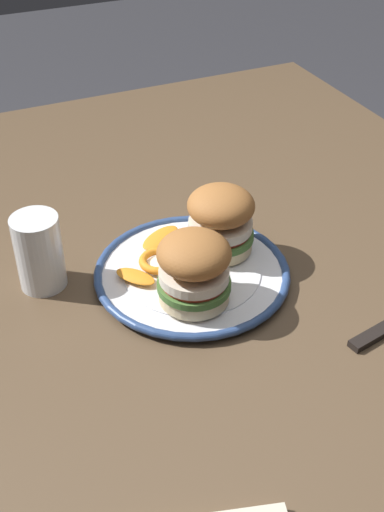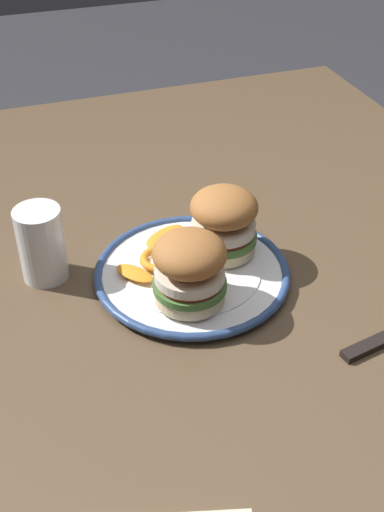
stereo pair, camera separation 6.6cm
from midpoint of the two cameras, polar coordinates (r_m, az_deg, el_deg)
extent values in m
cube|color=brown|center=(0.98, 3.85, -1.13)|extent=(1.30, 1.08, 0.03)
cube|color=brown|center=(1.82, 10.31, 3.19)|extent=(0.06, 0.06, 0.74)
cylinder|color=white|center=(0.94, 2.01, -1.72)|extent=(0.26, 0.26, 0.01)
torus|color=navy|center=(0.93, 2.02, -1.43)|extent=(0.28, 0.28, 0.01)
cylinder|color=white|center=(0.93, 2.02, -1.38)|extent=(0.20, 0.20, 0.00)
cylinder|color=beige|center=(0.96, 4.73, 0.90)|extent=(0.10, 0.10, 0.02)
cylinder|color=#477033|center=(0.95, 4.77, 1.58)|extent=(0.10, 0.10, 0.01)
cylinder|color=#BC3828|center=(0.95, 4.79, 1.98)|extent=(0.09, 0.09, 0.01)
cylinder|color=silver|center=(0.94, 4.82, 2.47)|extent=(0.09, 0.09, 0.01)
ellipsoid|color=#A36633|center=(0.93, 4.93, 4.16)|extent=(0.14, 0.14, 0.05)
cylinder|color=beige|center=(0.87, 1.95, -3.26)|extent=(0.10, 0.10, 0.02)
cylinder|color=#477033|center=(0.87, 1.97, -2.55)|extent=(0.10, 0.10, 0.01)
cylinder|color=#BC3828|center=(0.86, 1.98, -2.14)|extent=(0.09, 0.09, 0.01)
cylinder|color=silver|center=(0.85, 2.00, -1.62)|extent=(0.09, 0.09, 0.01)
ellipsoid|color=#A36633|center=(0.83, 2.04, 0.16)|extent=(0.13, 0.13, 0.05)
torus|color=orange|center=(0.94, -0.83, -0.27)|extent=(0.08, 0.08, 0.01)
cylinder|color=#F4E5C6|center=(0.94, -0.83, -0.47)|extent=(0.03, 0.03, 0.00)
ellipsoid|color=orange|center=(0.99, -0.48, 1.71)|extent=(0.07, 0.08, 0.01)
ellipsoid|color=orange|center=(0.92, -3.00, -1.57)|extent=(0.07, 0.06, 0.01)
cylinder|color=white|center=(0.93, -11.06, 0.98)|extent=(0.07, 0.07, 0.11)
cylinder|color=silver|center=(0.94, -10.90, -0.12)|extent=(0.06, 0.06, 0.07)
cube|color=black|center=(0.87, 17.53, -7.55)|extent=(0.03, 0.09, 0.01)
camera|label=1|loc=(0.03, -87.94, 1.55)|focal=45.79mm
camera|label=2|loc=(0.03, 92.06, -1.55)|focal=45.79mm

